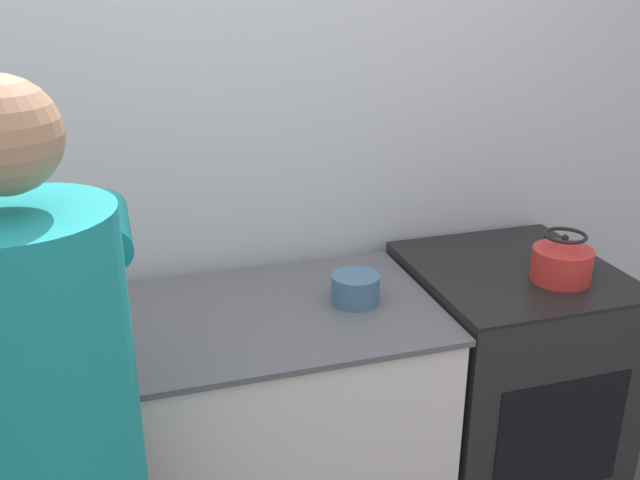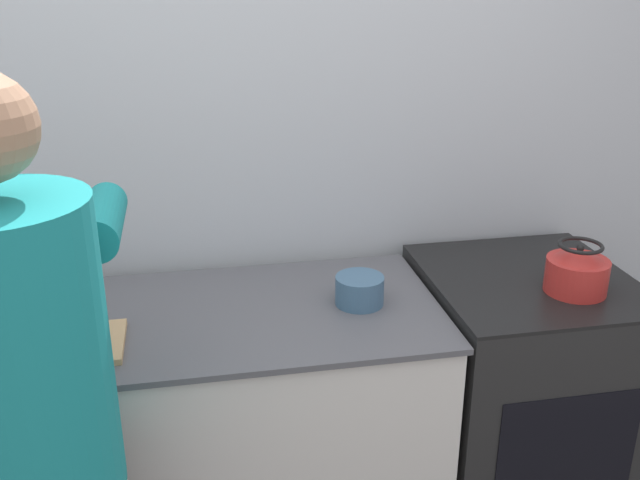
% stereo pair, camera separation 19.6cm
% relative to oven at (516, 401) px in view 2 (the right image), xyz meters
% --- Properties ---
extents(wall_back, '(8.00, 0.05, 2.60)m').
position_rel_oven_xyz_m(wall_back, '(-0.89, 0.40, 0.83)').
color(wall_back, silver).
rests_on(wall_back, ground_plane).
extents(counter, '(1.77, 0.67, 0.91)m').
position_rel_oven_xyz_m(counter, '(-1.22, -0.01, -0.01)').
color(counter, silver).
rests_on(counter, ground_plane).
extents(oven, '(0.64, 0.68, 0.94)m').
position_rel_oven_xyz_m(oven, '(0.00, 0.00, 0.00)').
color(oven, black).
rests_on(oven, ground_plane).
extents(person, '(0.40, 0.64, 1.71)m').
position_rel_oven_xyz_m(person, '(-1.41, -0.54, 0.45)').
color(person, '#28282F').
rests_on(person, ground_plane).
extents(cutting_board, '(0.35, 0.23, 0.02)m').
position_rel_oven_xyz_m(cutting_board, '(-1.43, -0.14, 0.45)').
color(cutting_board, tan).
rests_on(cutting_board, counter).
extents(knife, '(0.19, 0.04, 0.01)m').
position_rel_oven_xyz_m(knife, '(-1.45, -0.11, 0.46)').
color(knife, silver).
rests_on(knife, cutting_board).
extents(kettle, '(0.19, 0.19, 0.16)m').
position_rel_oven_xyz_m(kettle, '(0.08, -0.12, 0.53)').
color(kettle, red).
rests_on(kettle, oven).
extents(bowl_prep, '(0.15, 0.15, 0.09)m').
position_rel_oven_xyz_m(bowl_prep, '(-0.57, -0.03, 0.49)').
color(bowl_prep, '#426684').
rests_on(bowl_prep, counter).
extents(canister_jar, '(0.13, 0.13, 0.19)m').
position_rel_oven_xyz_m(canister_jar, '(-1.59, 0.21, 0.54)').
color(canister_jar, '#4C4C51').
rests_on(canister_jar, counter).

